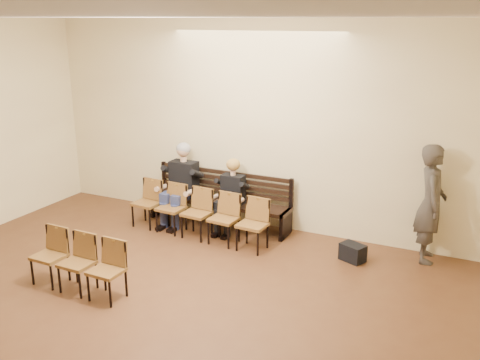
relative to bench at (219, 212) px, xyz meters
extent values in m
cube|color=#F9EBB3|center=(0.54, 0.35, 1.52)|extent=(8.00, 0.02, 3.50)
cube|color=black|center=(0.00, 0.00, 0.00)|extent=(2.60, 0.90, 0.45)
cube|color=silver|center=(-0.64, -0.26, 0.35)|extent=(0.36, 0.30, 0.24)
cylinder|color=silver|center=(0.43, -0.38, 0.33)|extent=(0.07, 0.07, 0.21)
cube|color=black|center=(2.50, -0.43, -0.09)|extent=(0.42, 0.36, 0.26)
imported|color=#3A3530|center=(3.47, 0.10, 0.80)|extent=(0.62, 0.83, 2.05)
cube|color=brown|center=(-0.07, -0.65, 0.18)|extent=(2.53, 0.60, 0.82)
cube|color=brown|center=(-0.57, -2.92, 0.16)|extent=(1.40, 0.45, 0.78)
camera|label=1|loc=(4.17, -7.77, 3.27)|focal=40.00mm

